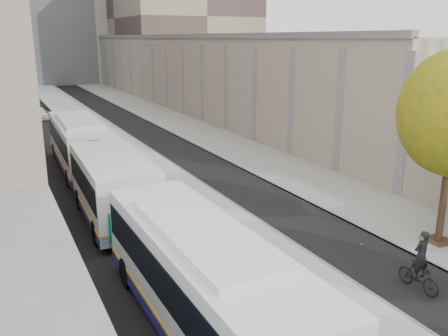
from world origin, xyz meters
TOP-DOWN VIEW (x-y plane):
  - bus_platform at (-3.88, 35.00)m, footprint 4.25×150.00m
  - sidewalk at (4.12, 35.00)m, footprint 4.75×150.00m
  - building_tan at (15.50, 64.00)m, footprint 18.00×92.00m
  - bus_far at (-7.37, 26.60)m, footprint 3.18×18.19m
  - cyclist at (-0.13, 10.68)m, footprint 0.61×1.63m
  - distant_car at (-7.71, 51.91)m, footprint 1.93×3.88m

SIDE VIEW (x-z plane):
  - sidewalk at x=4.12m, z-range 0.00..0.08m
  - bus_platform at x=-3.88m, z-range 0.00..0.15m
  - distant_car at x=-7.71m, z-range 0.00..1.27m
  - cyclist at x=-0.13m, z-range -0.27..1.81m
  - bus_far at x=-7.37m, z-range 0.14..3.16m
  - building_tan at x=15.50m, z-range 0.00..8.00m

